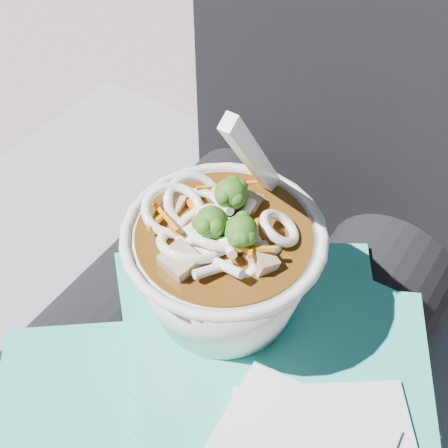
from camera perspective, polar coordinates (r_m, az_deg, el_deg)
The scene contains 5 objects.
stone_ledge at distance 0.94m, azimuth 4.13°, elevation -15.47°, with size 1.00×0.50×0.42m, color slate.
lap at distance 0.63m, azimuth -1.69°, elevation -13.82°, with size 0.35×0.48×0.15m.
person_body at distance 0.64m, azimuth 2.97°, elevation -6.40°, with size 0.34×0.94×0.97m.
plastic_bag at distance 0.54m, azimuth 1.95°, elevation -11.88°, with size 0.36×0.41×0.02m.
udon_bowl at distance 0.52m, azimuth -0.06°, elevation -3.25°, with size 0.19×0.19×0.21m.
Camera 1 is at (0.18, -0.24, 1.05)m, focal length 50.00 mm.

